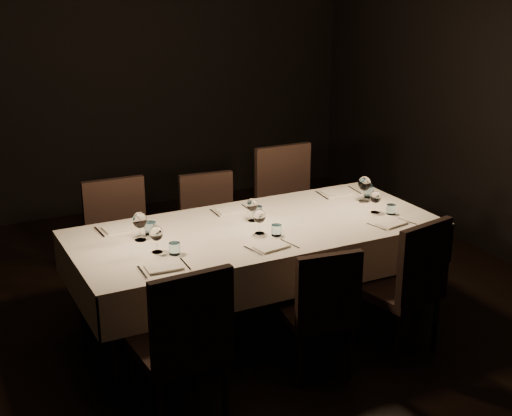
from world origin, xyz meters
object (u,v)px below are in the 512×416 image
dining_table (256,237)px  chair_far_right (290,205)px  chair_near_left (184,340)px  chair_far_left (120,239)px  chair_far_center (210,225)px  chair_near_center (322,306)px  chair_near_right (408,281)px

dining_table → chair_far_right: (0.72, 0.80, -0.12)m
chair_near_left → chair_far_left: 1.63m
chair_far_center → chair_near_left: bearing=-110.4°
chair_near_center → chair_far_center: bearing=-79.8°
chair_near_left → chair_far_center: bearing=-120.5°
chair_far_left → chair_near_left: bearing=-92.5°
chair_near_right → chair_far_left: bearing=-58.0°
chair_far_right → chair_near_center: bearing=-111.7°
chair_far_left → chair_far_right: chair_far_right is taller
chair_far_left → chair_far_center: chair_far_left is taller
chair_far_center → dining_table: bearing=-83.4°
chair_near_right → chair_far_center: size_ratio=1.05×
dining_table → chair_near_center: size_ratio=2.91×
dining_table → chair_far_left: size_ratio=2.61×
chair_far_center → chair_near_right: bearing=-58.7°
dining_table → chair_far_left: 1.08m
dining_table → chair_far_center: (0.01, 0.82, -0.19)m
chair_near_right → chair_far_right: 1.57m
chair_near_center → chair_near_left: bearing=14.0°
chair_near_center → chair_far_center: 1.57m
chair_far_left → chair_near_center: bearing=-60.0°
chair_near_right → chair_far_right: bearing=-101.5°
dining_table → chair_far_center: size_ratio=2.79×
chair_far_left → chair_far_right: size_ratio=0.92×
chair_near_center → chair_near_right: chair_near_right is taller
dining_table → chair_near_right: chair_near_right is taller
chair_near_center → chair_far_center: size_ratio=0.96×
chair_near_center → chair_far_left: bearing=-54.1°
chair_near_left → chair_near_right: size_ratio=1.03×
dining_table → chair_near_right: bearing=-46.9°
chair_near_center → chair_far_left: 1.73m
chair_far_center → chair_far_left: bearing=-169.4°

